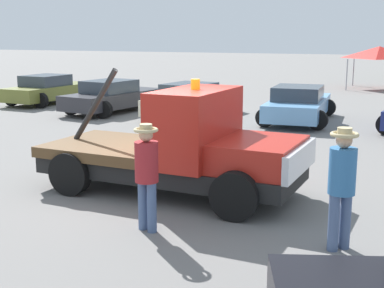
{
  "coord_description": "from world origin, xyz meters",
  "views": [
    {
      "loc": [
        4.61,
        -9.61,
        3.2
      ],
      "look_at": [
        0.5,
        0.0,
        1.05
      ],
      "focal_mm": 50.0,
      "sensor_mm": 36.0,
      "label": 1
    }
  ],
  "objects_px": {
    "tow_truck": "(184,150)",
    "parked_car_charcoal": "(113,96)",
    "person_at_hood": "(147,169)",
    "parked_car_skyblue": "(298,104)",
    "parked_car_olive": "(49,89)",
    "canopy_tent_red": "(379,52)",
    "person_near_truck": "(342,179)",
    "traffic_cone": "(258,146)",
    "parked_car_cream": "(192,100)"
  },
  "relations": [
    {
      "from": "tow_truck",
      "to": "parked_car_charcoal",
      "type": "relative_size",
      "value": 1.1
    },
    {
      "from": "tow_truck",
      "to": "person_at_hood",
      "type": "height_order",
      "value": "tow_truck"
    },
    {
      "from": "parked_car_skyblue",
      "to": "parked_car_olive",
      "type": "bearing_deg",
      "value": 82.16
    },
    {
      "from": "person_at_hood",
      "to": "canopy_tent_red",
      "type": "xyz_separation_m",
      "value": [
        1.59,
        26.3,
        1.09
      ]
    },
    {
      "from": "parked_car_olive",
      "to": "canopy_tent_red",
      "type": "xyz_separation_m",
      "value": [
        13.73,
        13.26,
        1.5
      ]
    },
    {
      "from": "tow_truck",
      "to": "person_near_truck",
      "type": "height_order",
      "value": "tow_truck"
    },
    {
      "from": "parked_car_skyblue",
      "to": "person_at_hood",
      "type": "bearing_deg",
      "value": 176.61
    },
    {
      "from": "person_near_truck",
      "to": "person_at_hood",
      "type": "distance_m",
      "value": 3.06
    },
    {
      "from": "parked_car_skyblue",
      "to": "traffic_cone",
      "type": "relative_size",
      "value": 9.12
    },
    {
      "from": "parked_car_olive",
      "to": "parked_car_skyblue",
      "type": "distance_m",
      "value": 12.02
    },
    {
      "from": "traffic_cone",
      "to": "tow_truck",
      "type": "bearing_deg",
      "value": -95.31
    },
    {
      "from": "tow_truck",
      "to": "parked_car_cream",
      "type": "relative_size",
      "value": 1.1
    },
    {
      "from": "person_near_truck",
      "to": "parked_car_skyblue",
      "type": "height_order",
      "value": "person_near_truck"
    },
    {
      "from": "tow_truck",
      "to": "traffic_cone",
      "type": "distance_m",
      "value": 4.13
    },
    {
      "from": "parked_car_charcoal",
      "to": "person_near_truck",
      "type": "bearing_deg",
      "value": -127.55
    },
    {
      "from": "parked_car_charcoal",
      "to": "parked_car_skyblue",
      "type": "distance_m",
      "value": 7.71
    },
    {
      "from": "parked_car_charcoal",
      "to": "parked_car_cream",
      "type": "xyz_separation_m",
      "value": [
        3.59,
        0.04,
        -0.0
      ]
    },
    {
      "from": "person_at_hood",
      "to": "parked_car_charcoal",
      "type": "distance_m",
      "value": 14.1
    },
    {
      "from": "parked_car_skyblue",
      "to": "canopy_tent_red",
      "type": "bearing_deg",
      "value": -11.06
    },
    {
      "from": "canopy_tent_red",
      "to": "traffic_cone",
      "type": "bearing_deg",
      "value": -94.29
    },
    {
      "from": "parked_car_olive",
      "to": "canopy_tent_red",
      "type": "relative_size",
      "value": 1.47
    },
    {
      "from": "canopy_tent_red",
      "to": "parked_car_charcoal",
      "type": "bearing_deg",
      "value": -122.86
    },
    {
      "from": "person_at_hood",
      "to": "parked_car_charcoal",
      "type": "height_order",
      "value": "person_at_hood"
    },
    {
      "from": "tow_truck",
      "to": "parked_car_charcoal",
      "type": "xyz_separation_m",
      "value": [
        -7.53,
        9.57,
        -0.27
      ]
    },
    {
      "from": "parked_car_cream",
      "to": "person_near_truck",
      "type": "bearing_deg",
      "value": -140.08
    },
    {
      "from": "parked_car_olive",
      "to": "parked_car_cream",
      "type": "xyz_separation_m",
      "value": [
        7.9,
        -1.29,
        0.0
      ]
    },
    {
      "from": "parked_car_cream",
      "to": "canopy_tent_red",
      "type": "height_order",
      "value": "canopy_tent_red"
    },
    {
      "from": "canopy_tent_red",
      "to": "traffic_cone",
      "type": "xyz_separation_m",
      "value": [
        -1.51,
        -20.09,
        -1.9
      ]
    },
    {
      "from": "parked_car_charcoal",
      "to": "parked_car_skyblue",
      "type": "relative_size",
      "value": 1.0
    },
    {
      "from": "person_at_hood",
      "to": "parked_car_cream",
      "type": "bearing_deg",
      "value": 37.52
    },
    {
      "from": "parked_car_olive",
      "to": "parked_car_skyblue",
      "type": "xyz_separation_m",
      "value": [
        12.0,
        -0.8,
        0.0
      ]
    },
    {
      "from": "parked_car_charcoal",
      "to": "parked_car_skyblue",
      "type": "xyz_separation_m",
      "value": [
        7.69,
        0.53,
        0.0
      ]
    },
    {
      "from": "person_near_truck",
      "to": "parked_car_charcoal",
      "type": "relative_size",
      "value": 0.38
    },
    {
      "from": "person_at_hood",
      "to": "parked_car_charcoal",
      "type": "bearing_deg",
      "value": 51.44
    },
    {
      "from": "canopy_tent_red",
      "to": "traffic_cone",
      "type": "relative_size",
      "value": 5.91
    },
    {
      "from": "tow_truck",
      "to": "traffic_cone",
      "type": "bearing_deg",
      "value": 86.99
    },
    {
      "from": "person_at_hood",
      "to": "parked_car_charcoal",
      "type": "relative_size",
      "value": 0.36
    },
    {
      "from": "person_at_hood",
      "to": "parked_car_skyblue",
      "type": "relative_size",
      "value": 0.36
    },
    {
      "from": "person_near_truck",
      "to": "traffic_cone",
      "type": "distance_m",
      "value": 6.54
    },
    {
      "from": "person_at_hood",
      "to": "tow_truck",
      "type": "bearing_deg",
      "value": 25.43
    },
    {
      "from": "parked_car_olive",
      "to": "tow_truck",
      "type": "bearing_deg",
      "value": -129.86
    },
    {
      "from": "person_near_truck",
      "to": "parked_car_olive",
      "type": "relative_size",
      "value": 0.39
    },
    {
      "from": "parked_car_cream",
      "to": "parked_car_skyblue",
      "type": "relative_size",
      "value": 0.99
    },
    {
      "from": "person_near_truck",
      "to": "parked_car_charcoal",
      "type": "distance_m",
      "value": 15.67
    },
    {
      "from": "traffic_cone",
      "to": "person_near_truck",
      "type": "bearing_deg",
      "value": -62.99
    },
    {
      "from": "tow_truck",
      "to": "person_at_hood",
      "type": "bearing_deg",
      "value": -79.96
    },
    {
      "from": "parked_car_cream",
      "to": "canopy_tent_red",
      "type": "bearing_deg",
      "value": -14.61
    },
    {
      "from": "parked_car_charcoal",
      "to": "traffic_cone",
      "type": "relative_size",
      "value": 9.07
    },
    {
      "from": "parked_car_skyblue",
      "to": "tow_truck",
      "type": "bearing_deg",
      "value": 175.09
    },
    {
      "from": "parked_car_olive",
      "to": "parked_car_cream",
      "type": "distance_m",
      "value": 8.0
    }
  ]
}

